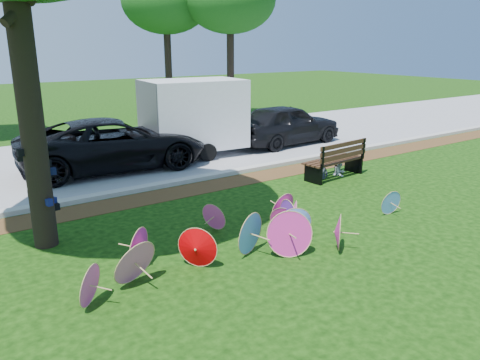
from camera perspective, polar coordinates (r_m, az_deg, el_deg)
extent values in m
plane|color=black|center=(8.77, 4.80, -9.22)|extent=(90.00, 90.00, 0.00)
cube|color=#472D16|center=(12.32, -8.55, -1.68)|extent=(90.00, 1.00, 0.01)
cube|color=#B7B5AD|center=(12.91, -9.94, -0.65)|extent=(90.00, 0.30, 0.12)
cube|color=gray|center=(16.67, -15.98, 2.61)|extent=(90.00, 8.00, 0.01)
cylinder|color=black|center=(9.26, -24.33, 8.69)|extent=(0.44, 0.44, 5.54)
cone|color=#5B94DD|center=(8.69, 0.94, -6.46)|extent=(0.83, 0.50, 0.83)
cone|color=#F24BA4|center=(7.44, -18.15, -12.06)|extent=(0.60, 0.63, 0.68)
cone|color=purple|center=(9.61, 6.18, -4.49)|extent=(0.28, 0.76, 0.75)
cone|color=#C62683|center=(8.33, -11.93, -8.13)|extent=(0.67, 0.63, 0.75)
cone|color=#DA649F|center=(9.86, 6.40, -4.30)|extent=(0.52, 0.60, 0.64)
cone|color=#C62683|center=(9.79, 5.31, -4.67)|extent=(0.52, 0.55, 0.56)
cone|color=#C62683|center=(9.05, 11.74, -6.25)|extent=(0.58, 0.56, 0.71)
cone|color=#5B94DD|center=(9.26, 6.72, -5.44)|extent=(0.74, 0.47, 0.72)
cone|color=#F24BA4|center=(9.82, -3.07, -4.41)|extent=(0.41, 0.64, 0.61)
cone|color=#C62683|center=(10.14, 5.42, -3.45)|extent=(0.75, 0.40, 0.72)
cone|color=#BE0004|center=(8.19, -5.34, -8.32)|extent=(0.55, 0.65, 0.74)
cone|color=#5B94DD|center=(11.20, 17.78, -2.60)|extent=(0.60, 0.23, 0.59)
cone|color=#C62683|center=(8.69, 5.98, -6.36)|extent=(0.93, 0.69, 0.87)
cone|color=#DA649F|center=(7.83, -12.95, -9.54)|extent=(0.92, 0.66, 0.81)
imported|color=black|center=(14.96, -15.11, 4.25)|extent=(5.90, 3.12, 1.58)
imported|color=black|center=(18.22, 5.64, 6.78)|extent=(4.68, 2.09, 1.56)
cube|color=white|center=(16.30, -5.63, 8.03)|extent=(3.47, 2.39, 2.90)
imported|color=#373B4C|center=(13.67, 10.12, 2.41)|extent=(0.45, 0.34, 1.10)
imported|color=silver|center=(14.17, 12.14, 2.63)|extent=(0.56, 0.47, 1.02)
cylinder|color=black|center=(24.99, -8.71, 13.20)|extent=(0.36, 0.36, 5.00)
ellipsoid|color=#0D3A10|center=(25.04, -9.05, 20.76)|extent=(4.40, 4.40, 3.20)
cylinder|color=black|center=(23.84, -1.16, 13.24)|extent=(0.36, 0.36, 5.00)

